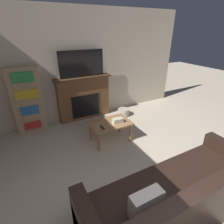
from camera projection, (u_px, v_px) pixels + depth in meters
wall_back at (87, 66)px, 4.43m from camera, size 5.56×0.06×2.70m
fireplace at (84, 98)px, 4.58m from camera, size 1.44×0.28×1.14m
tv at (82, 64)px, 4.18m from camera, size 1.11×0.03×0.63m
couch at (176, 199)px, 2.18m from camera, size 2.42×0.86×0.83m
coffee_table at (110, 125)px, 3.66m from camera, size 0.84×0.57×0.45m
tissue_box at (118, 121)px, 3.60m from camera, size 0.22×0.12×0.10m
remote_control at (102, 127)px, 3.43m from camera, size 0.04×0.15×0.02m
bookshelf at (28, 100)px, 3.93m from camera, size 0.65×0.29×1.50m
storage_basket at (124, 112)px, 4.89m from camera, size 0.32×0.32×0.19m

